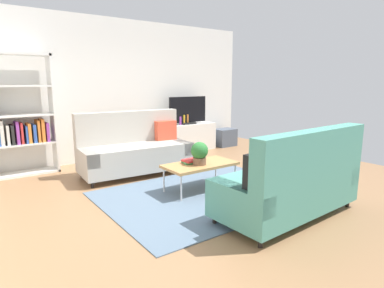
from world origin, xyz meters
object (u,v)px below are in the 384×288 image
(bookshelf, at_px, (20,121))
(vase_0, at_px, (165,121))
(tv_console, at_px, (187,137))
(bottle_2, at_px, (188,119))
(couch_beige, at_px, (135,149))
(bottle_1, at_px, (184,120))
(couch_green, at_px, (291,182))
(tv, at_px, (188,111))
(bottle_0, at_px, (180,121))
(storage_trunk, at_px, (225,137))
(table_book_0, at_px, (191,162))
(coffee_table, at_px, (200,165))
(vase_1, at_px, (171,122))
(potted_plant, at_px, (200,153))

(bookshelf, distance_m, vase_0, 2.94)
(tv_console, height_order, bottle_2, bottle_2)
(couch_beige, height_order, bookshelf, bookshelf)
(bottle_1, bearing_deg, couch_green, -105.80)
(vase_0, bearing_deg, tv, -6.88)
(tv, bearing_deg, bottle_1, -170.72)
(bottle_2, bearing_deg, tv, 44.27)
(bottle_0, bearing_deg, storage_trunk, -2.59)
(couch_green, bearing_deg, bottle_2, 70.68)
(vase_0, bearing_deg, storage_trunk, -5.10)
(bottle_1, bearing_deg, table_book_0, -122.30)
(tv_console, relative_size, bookshelf, 0.67)
(bottle_2, bearing_deg, couch_green, -107.19)
(tv, relative_size, bottle_2, 4.35)
(storage_trunk, bearing_deg, bottle_2, 176.93)
(bottle_0, height_order, bottle_1, bottle_1)
(coffee_table, bearing_deg, vase_0, 70.00)
(couch_beige, relative_size, vase_1, 14.26)
(couch_beige, height_order, bottle_0, couch_beige)
(table_book_0, xyz_separation_m, bottle_0, (1.38, 2.34, 0.30))
(couch_green, relative_size, bottle_0, 9.97)
(vase_0, bearing_deg, bottle_1, -11.13)
(storage_trunk, xyz_separation_m, vase_1, (-1.51, 0.15, 0.49))
(tv_console, relative_size, bottle_2, 6.09)
(coffee_table, bearing_deg, bottle_0, 62.42)
(bookshelf, bearing_deg, storage_trunk, -1.49)
(tv, bearing_deg, bottle_0, -174.95)
(vase_0, distance_m, bottle_1, 0.47)
(coffee_table, distance_m, potted_plant, 0.22)
(storage_trunk, bearing_deg, couch_green, -121.34)
(storage_trunk, distance_m, table_book_0, 3.54)
(vase_0, bearing_deg, vase_1, 0.00)
(bottle_2, bearing_deg, storage_trunk, -3.07)
(couch_beige, bearing_deg, vase_1, -139.12)
(table_book_0, bearing_deg, couch_green, -75.75)
(potted_plant, height_order, bottle_2, bottle_2)
(potted_plant, bearing_deg, table_book_0, 110.59)
(couch_green, distance_m, vase_1, 4.04)
(bookshelf, height_order, bottle_2, bookshelf)
(coffee_table, distance_m, bottle_0, 2.77)
(tv_console, distance_m, bottle_2, 0.44)
(tv_console, height_order, vase_0, vase_0)
(tv, bearing_deg, tv_console, 90.00)
(tv, height_order, bottle_2, tv)
(coffee_table, distance_m, vase_1, 2.77)
(potted_plant, bearing_deg, bottle_2, 58.41)
(coffee_table, bearing_deg, bottle_2, 58.76)
(potted_plant, relative_size, table_book_0, 1.41)
(bottle_0, bearing_deg, bottle_1, 0.00)
(storage_trunk, relative_size, vase_0, 2.62)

